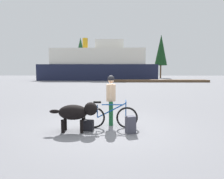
{
  "coord_description": "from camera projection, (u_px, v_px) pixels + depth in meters",
  "views": [
    {
      "loc": [
        0.39,
        -6.4,
        1.83
      ],
      "look_at": [
        0.19,
        1.8,
        1.09
      ],
      "focal_mm": 32.51,
      "sensor_mm": 36.0,
      "label": 1
    }
  ],
  "objects": [
    {
      "name": "bicycle",
      "position": [
        110.0,
        117.0,
        6.5
      ],
      "size": [
        1.75,
        0.44,
        0.9
      ],
      "color": "black",
      "rests_on": "ground_plane"
    },
    {
      "name": "backpack",
      "position": [
        131.0,
        125.0,
        5.99
      ],
      "size": [
        0.33,
        0.29,
        0.51
      ],
      "primitive_type": "cube",
      "rotation": [
        0.0,
        0.0,
        0.37
      ],
      "color": "#3F3F4C",
      "rests_on": "ground_plane"
    },
    {
      "name": "dock_pier",
      "position": [
        159.0,
        81.0,
        34.4
      ],
      "size": [
        16.08,
        2.24,
        0.4
      ],
      "primitive_type": "cube",
      "color": "brown",
      "rests_on": "ground_plane"
    },
    {
      "name": "ground_plane",
      "position": [
        105.0,
        128.0,
        6.55
      ],
      "size": [
        160.0,
        160.0,
        0.0
      ],
      "primitive_type": "plane",
      "color": "slate"
    },
    {
      "name": "ferry_boat",
      "position": [
        99.0,
        65.0,
        43.17
      ],
      "size": [
        23.61,
        8.7,
        8.79
      ],
      "color": "#191E38",
      "rests_on": "ground_plane"
    },
    {
      "name": "dog",
      "position": [
        77.0,
        112.0,
        6.13
      ],
      "size": [
        1.46,
        0.54,
        0.9
      ],
      "color": "black",
      "rests_on": "ground_plane"
    },
    {
      "name": "handbag_pannier",
      "position": [
        88.0,
        125.0,
        6.27
      ],
      "size": [
        0.35,
        0.24,
        0.33
      ],
      "primitive_type": "cube",
      "rotation": [
        0.0,
        0.0,
        -0.2
      ],
      "color": "black",
      "rests_on": "ground_plane"
    },
    {
      "name": "pine_tree_far_left",
      "position": [
        81.0,
        52.0,
        54.13
      ],
      "size": [
        3.5,
        3.5,
        10.77
      ],
      "color": "#4C331E",
      "rests_on": "ground_plane"
    },
    {
      "name": "pine_tree_center",
      "position": [
        101.0,
        57.0,
        53.57
      ],
      "size": [
        3.81,
        3.81,
        8.65
      ],
      "color": "#4C331E",
      "rests_on": "ground_plane"
    },
    {
      "name": "person_cyclist",
      "position": [
        111.0,
        95.0,
        6.89
      ],
      "size": [
        0.32,
        0.53,
        1.7
      ],
      "color": "#19592D",
      "rests_on": "ground_plane"
    },
    {
      "name": "pine_tree_far_right",
      "position": [
        161.0,
        50.0,
        54.26
      ],
      "size": [
        3.32,
        3.32,
        11.56
      ],
      "color": "#4C331E",
      "rests_on": "ground_plane"
    }
  ]
}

